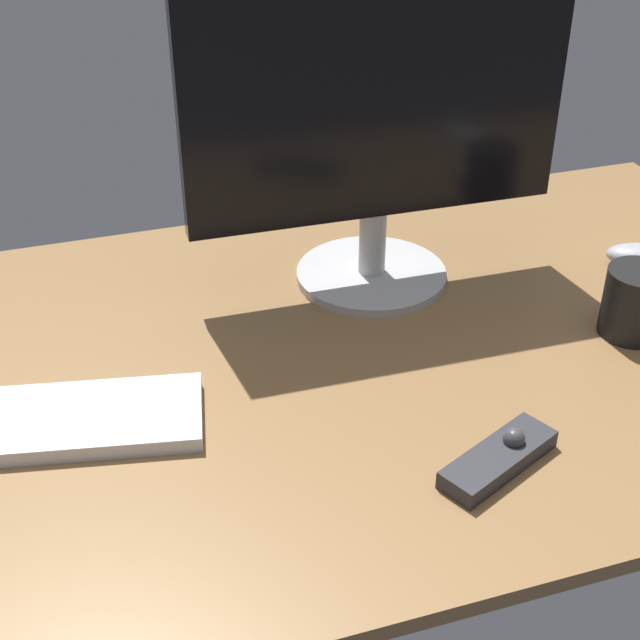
# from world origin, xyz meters

# --- Properties ---
(desk) EXTENTS (1.40, 0.84, 0.02)m
(desk) POSITION_xyz_m (0.00, 0.00, 0.01)
(desk) COLOR olive
(desk) RESTS_ON ground
(monitor) EXTENTS (0.53, 0.22, 0.44)m
(monitor) POSITION_xyz_m (0.08, 0.17, 0.26)
(monitor) COLOR #BDBDBD
(monitor) RESTS_ON desk
(keyboard) EXTENTS (0.38, 0.19, 0.02)m
(keyboard) POSITION_xyz_m (-0.39, -0.04, 0.03)
(keyboard) COLOR silver
(keyboard) RESTS_ON desk
(media_remote) EXTENTS (0.16, 0.11, 0.04)m
(media_remote) POSITION_xyz_m (0.07, -0.26, 0.03)
(media_remote) COLOR #2D2D33
(media_remote) RESTS_ON desk
(coffee_mug) EXTENTS (0.09, 0.09, 0.09)m
(coffee_mug) POSITION_xyz_m (0.36, -0.07, 0.07)
(coffee_mug) COLOR black
(coffee_mug) RESTS_ON desk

